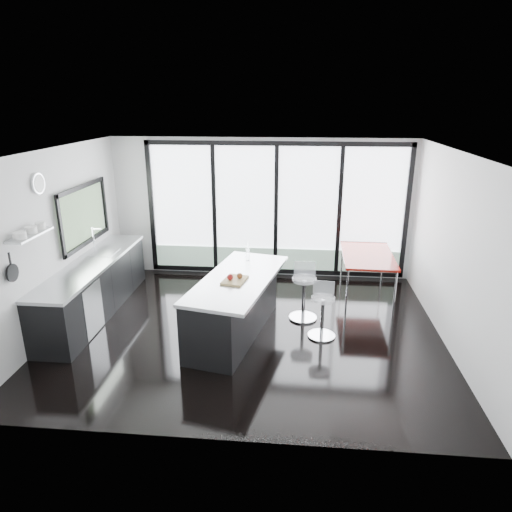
# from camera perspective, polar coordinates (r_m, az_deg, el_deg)

# --- Properties ---
(floor) EXTENTS (6.00, 5.00, 0.00)m
(floor) POSITION_cam_1_polar(r_m,az_deg,el_deg) (7.38, -1.01, -9.22)
(floor) COLOR black
(floor) RESTS_ON ground
(ceiling) EXTENTS (6.00, 5.00, 0.00)m
(ceiling) POSITION_cam_1_polar(r_m,az_deg,el_deg) (6.54, -1.15, 12.96)
(ceiling) COLOR white
(ceiling) RESTS_ON wall_back
(wall_back) EXTENTS (6.00, 0.09, 2.80)m
(wall_back) POSITION_cam_1_polar(r_m,az_deg,el_deg) (9.21, 2.34, 5.05)
(wall_back) COLOR silver
(wall_back) RESTS_ON ground
(wall_front) EXTENTS (6.00, 0.00, 2.80)m
(wall_front) POSITION_cam_1_polar(r_m,az_deg,el_deg) (4.53, -4.64, -8.46)
(wall_front) COLOR silver
(wall_front) RESTS_ON ground
(wall_left) EXTENTS (0.26, 5.00, 2.80)m
(wall_left) POSITION_cam_1_polar(r_m,az_deg,el_deg) (7.92, -22.79, 3.43)
(wall_left) COLOR silver
(wall_left) RESTS_ON ground
(wall_right) EXTENTS (0.00, 5.00, 2.80)m
(wall_right) POSITION_cam_1_polar(r_m,az_deg,el_deg) (7.15, 23.56, 0.40)
(wall_right) COLOR silver
(wall_right) RESTS_ON ground
(counter_cabinets) EXTENTS (0.69, 3.24, 1.36)m
(counter_cabinets) POSITION_cam_1_polar(r_m,az_deg,el_deg) (8.23, -19.57, -3.70)
(counter_cabinets) COLOR black
(counter_cabinets) RESTS_ON floor
(island) EXTENTS (1.44, 2.48, 1.23)m
(island) POSITION_cam_1_polar(r_m,az_deg,el_deg) (7.08, -2.78, -6.12)
(island) COLOR black
(island) RESTS_ON floor
(bar_stool_near) EXTENTS (0.44, 0.44, 0.67)m
(bar_stool_near) POSITION_cam_1_polar(r_m,az_deg,el_deg) (7.11, 8.29, -7.55)
(bar_stool_near) COLOR silver
(bar_stool_near) RESTS_ON floor
(bar_stool_far) EXTENTS (0.48, 0.48, 0.74)m
(bar_stool_far) POSITION_cam_1_polar(r_m,az_deg,el_deg) (7.62, 5.96, -5.27)
(bar_stool_far) COLOR silver
(bar_stool_far) RESTS_ON floor
(red_table) EXTENTS (0.93, 1.58, 0.84)m
(red_table) POSITION_cam_1_polar(r_m,az_deg,el_deg) (8.61, 13.59, -2.44)
(red_table) COLOR maroon
(red_table) RESTS_ON floor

